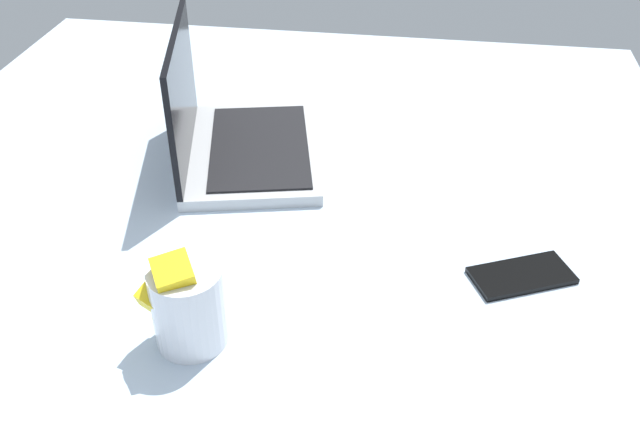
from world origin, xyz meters
TOP-DOWN VIEW (x-y plane):
  - bed_mattress at (0.00, 0.00)cm, footprint 180.00×140.00cm
  - laptop at (28.38, 9.63)cm, footprint 37.29×29.76cm
  - snack_cup at (-15.99, 4.00)cm, footprint 9.00×10.39cm
  - cell_phone at (2.47, -38.16)cm, footprint 11.99×15.56cm

SIDE VIEW (x-z plane):
  - bed_mattress at x=0.00cm, z-range 0.00..18.00cm
  - cell_phone at x=2.47cm, z-range 18.00..18.80cm
  - laptop at x=28.38cm, z-range 10.91..33.91cm
  - snack_cup at x=-15.99cm, z-range 17.10..30.65cm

